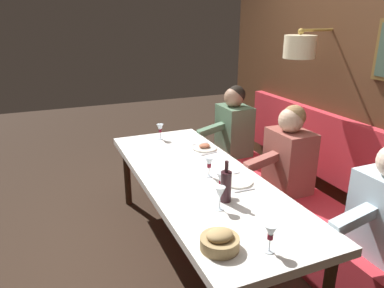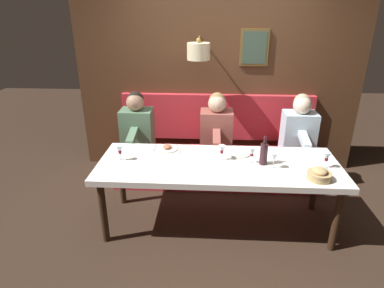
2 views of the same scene
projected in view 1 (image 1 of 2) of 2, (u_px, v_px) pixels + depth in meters
The scene contains 15 objects.
ground_plane at pixel (199, 253), 3.14m from camera, with size 12.00×12.00×0.00m, color #332319.
dining_table at pixel (199, 183), 2.91m from camera, with size 0.90×2.45×0.74m.
banquette_bench at pixel (285, 211), 3.39m from camera, with size 0.52×2.65×0.45m, color red.
back_wall_panel at pixel (349, 86), 3.22m from camera, with size 0.59×3.85×2.90m.
diner_near at pixel (289, 152), 3.20m from camera, with size 0.60×0.40×0.79m.
diner_middle at pixel (234, 123), 4.08m from camera, with size 0.60×0.40×0.79m.
place_setting_0 at pixel (237, 182), 2.78m from camera, with size 0.24×0.32×0.01m.
place_setting_1 at pixel (204, 147), 3.48m from camera, with size 0.24×0.32×0.05m.
wine_glass_0 at pixel (220, 194), 2.35m from camera, with size 0.07×0.07×0.16m.
wine_glass_1 at pixel (271, 233), 1.92m from camera, with size 0.07×0.07×0.16m.
wine_glass_2 at pixel (209, 163), 2.85m from camera, with size 0.07×0.07×0.16m.
wine_glass_3 at pixel (160, 129), 3.72m from camera, with size 0.07×0.07×0.16m.
wine_glass_4 at pixel (221, 179), 2.57m from camera, with size 0.07×0.07×0.16m.
wine_bottle at pixel (226, 186), 2.46m from camera, with size 0.08×0.08×0.30m.
bread_bowl at pixel (220, 241), 1.97m from camera, with size 0.22×0.22×0.12m.
Camera 1 is at (-1.08, -2.41, 1.95)m, focal length 33.59 mm.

